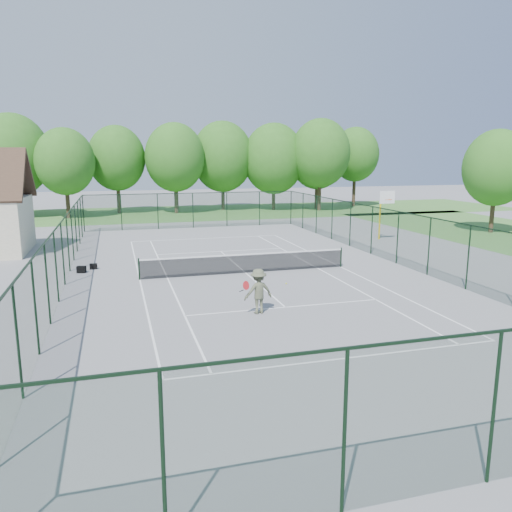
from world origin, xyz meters
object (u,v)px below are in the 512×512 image
object	(u,v)px
sports_bag_a	(81,269)
tennis_player	(258,291)
basketball_goal	(384,206)
tennis_net	(246,262)

from	to	relation	value
sports_bag_a	tennis_player	size ratio (longest dim) A/B	0.20
basketball_goal	sports_bag_a	size ratio (longest dim) A/B	8.11
basketball_goal	tennis_player	distance (m)	19.86
sports_bag_a	tennis_player	xyz separation A→B (m)	(7.10, -9.26, 0.71)
sports_bag_a	tennis_net	bearing A→B (deg)	0.11
tennis_net	basketball_goal	distance (m)	14.61
tennis_net	basketball_goal	xyz separation A→B (m)	(12.39, 7.48, 1.99)
tennis_player	tennis_net	bearing A→B (deg)	79.43
basketball_goal	tennis_player	bearing A→B (deg)	-133.66
tennis_net	tennis_player	distance (m)	6.96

